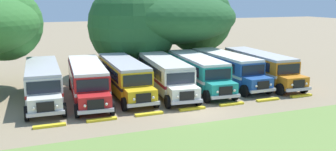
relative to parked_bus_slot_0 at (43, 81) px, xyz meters
name	(u,v)px	position (x,y,z in m)	size (l,w,h in m)	color
ground_plane	(193,110)	(9.85, -6.74, -1.58)	(220.00, 220.00, 0.00)	#937F60
parked_bus_slot_0	(43,81)	(0.00, 0.00, 0.00)	(2.96, 10.87, 2.82)	silver
parked_bus_slot_1	(87,79)	(3.36, -0.65, 0.00)	(3.34, 10.94, 2.82)	red
parked_bus_slot_2	(124,75)	(6.46, -0.26, 0.00)	(2.83, 10.86, 2.82)	yellow
parked_bus_slot_3	(165,73)	(9.94, -0.85, 0.00)	(3.46, 10.96, 2.82)	silver
parked_bus_slot_4	(197,70)	(13.19, -0.60, 0.00)	(3.31, 10.93, 2.82)	teal
parked_bus_slot_5	(226,67)	(16.48, -0.06, 0.00)	(2.80, 10.85, 2.82)	#23519E
parked_bus_slot_6	(260,66)	(19.75, -0.80, 0.00)	(3.04, 10.89, 2.82)	orange
curb_wheelstop_0	(49,126)	(-0.05, -6.63, -1.51)	(2.00, 0.36, 0.15)	yellow
curb_wheelstop_1	(102,120)	(3.25, -6.63, -1.51)	(2.00, 0.36, 0.15)	yellow
curb_wheelstop_2	(149,114)	(6.55, -6.63, -1.51)	(2.00, 0.36, 0.15)	yellow
curb_wheelstop_3	(192,109)	(9.85, -6.63, -1.51)	(2.00, 0.36, 0.15)	yellow
curb_wheelstop_4	(232,104)	(13.15, -6.63, -1.51)	(2.00, 0.36, 0.15)	yellow
curb_wheelstop_5	(268,100)	(16.45, -6.63, -1.51)	(2.00, 0.36, 0.15)	yellow
curb_wheelstop_6	(301,96)	(19.76, -6.63, -1.51)	(2.00, 0.36, 0.15)	yellow
broad_shade_tree	(162,18)	(13.88, 10.15, 4.16)	(18.33, 16.51, 10.91)	brown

